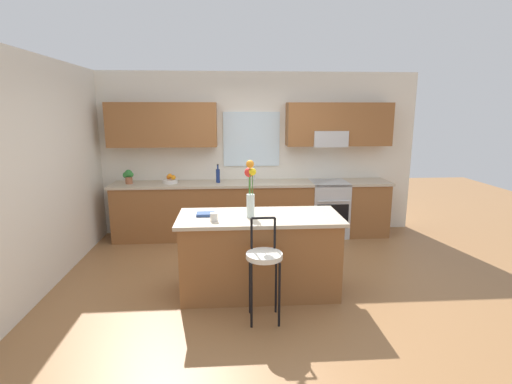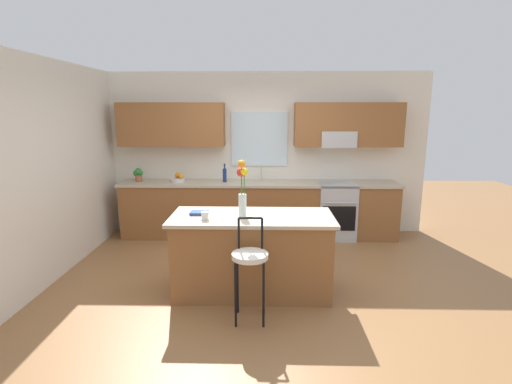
# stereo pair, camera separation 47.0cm
# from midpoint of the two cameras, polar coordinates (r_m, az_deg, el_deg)

# --- Properties ---
(ground_plane) EXTENTS (14.00, 14.00, 0.00)m
(ground_plane) POSITION_cam_midpoint_polar(r_m,az_deg,el_deg) (4.96, -2.08, -12.75)
(ground_plane) COLOR olive
(wall_left) EXTENTS (0.12, 4.60, 2.70)m
(wall_left) POSITION_cam_midpoint_polar(r_m,az_deg,el_deg) (5.43, -30.47, 2.66)
(wall_left) COLOR silver
(wall_left) RESTS_ON ground
(back_wall_assembly) EXTENTS (5.60, 0.50, 2.70)m
(back_wall_assembly) POSITION_cam_midpoint_polar(r_m,az_deg,el_deg) (6.51, -2.54, 7.01)
(back_wall_assembly) COLOR silver
(back_wall_assembly) RESTS_ON ground
(counter_run) EXTENTS (4.56, 0.64, 0.92)m
(counter_run) POSITION_cam_midpoint_polar(r_m,az_deg,el_deg) (6.41, -2.60, -2.55)
(counter_run) COLOR brown
(counter_run) RESTS_ON ground
(sink_faucet) EXTENTS (0.02, 0.13, 0.23)m
(sink_faucet) POSITION_cam_midpoint_polar(r_m,az_deg,el_deg) (6.43, -2.37, 2.92)
(sink_faucet) COLOR #B7BABC
(sink_faucet) RESTS_ON counter_run
(oven_range) EXTENTS (0.60, 0.64, 0.92)m
(oven_range) POSITION_cam_midpoint_polar(r_m,az_deg,el_deg) (6.54, 8.63, -2.44)
(oven_range) COLOR #B7BABC
(oven_range) RESTS_ON ground
(kitchen_island) EXTENTS (1.83, 0.80, 0.92)m
(kitchen_island) POSITION_cam_midpoint_polar(r_m,az_deg,el_deg) (4.46, -2.54, -9.22)
(kitchen_island) COLOR brown
(kitchen_island) RESTS_ON ground
(bar_stool_near) EXTENTS (0.36, 0.36, 1.04)m
(bar_stool_near) POSITION_cam_midpoint_polar(r_m,az_deg,el_deg) (3.83, -2.34, -10.14)
(bar_stool_near) COLOR black
(bar_stool_near) RESTS_ON ground
(flower_vase) EXTENTS (0.13, 0.15, 0.64)m
(flower_vase) POSITION_cam_midpoint_polar(r_m,az_deg,el_deg) (4.18, -4.06, 0.66)
(flower_vase) COLOR silver
(flower_vase) RESTS_ON kitchen_island
(mug_ceramic) EXTENTS (0.08, 0.08, 0.09)m
(mug_ceramic) POSITION_cam_midpoint_polar(r_m,az_deg,el_deg) (4.14, -9.51, -3.72)
(mug_ceramic) COLOR silver
(mug_ceramic) RESTS_ON kitchen_island
(cookbook) EXTENTS (0.20, 0.15, 0.03)m
(cookbook) POSITION_cam_midpoint_polar(r_m,az_deg,el_deg) (4.38, -10.55, -3.29)
(cookbook) COLOR navy
(cookbook) RESTS_ON kitchen_island
(fruit_bowl_oranges) EXTENTS (0.24, 0.24, 0.16)m
(fruit_bowl_oranges) POSITION_cam_midpoint_polar(r_m,az_deg,el_deg) (6.42, -14.67, 1.68)
(fruit_bowl_oranges) COLOR silver
(fruit_bowl_oranges) RESTS_ON counter_run
(bottle_olive_oil) EXTENTS (0.06, 0.06, 0.30)m
(bottle_olive_oil) POSITION_cam_midpoint_polar(r_m,az_deg,el_deg) (6.30, -7.80, 2.45)
(bottle_olive_oil) COLOR navy
(bottle_olive_oil) RESTS_ON counter_run
(potted_plant_small) EXTENTS (0.17, 0.12, 0.23)m
(potted_plant_small) POSITION_cam_midpoint_polar(r_m,az_deg,el_deg) (6.56, -20.39, 2.24)
(potted_plant_small) COLOR #9E5B3D
(potted_plant_small) RESTS_ON counter_run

